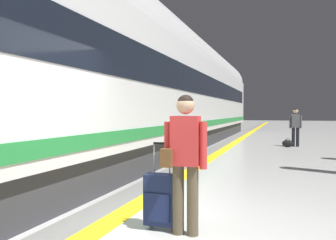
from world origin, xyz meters
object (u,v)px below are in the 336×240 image
rolling_suitcase_foreground (160,199)px  duffel_bag_near (288,143)px  high_speed_train (160,83)px  traveller_foreground (184,154)px  passenger_near (296,124)px

rolling_suitcase_foreground → duffel_bag_near: bearing=82.0°
high_speed_train → traveller_foreground: (3.21, -8.46, -1.54)m
traveller_foreground → passenger_near: bearing=82.4°
high_speed_train → duffel_bag_near: 6.01m
traveller_foreground → passenger_near: (1.61, 12.00, -0.02)m
traveller_foreground → duffel_bag_near: 11.78m
high_speed_train → duffel_bag_near: bearing=35.6°
passenger_near → duffel_bag_near: bearing=-134.7°
high_speed_train → passenger_near: bearing=36.3°
rolling_suitcase_foreground → duffel_bag_near: size_ratio=2.45×
passenger_near → duffel_bag_near: size_ratio=3.68×
high_speed_train → duffel_bag_near: (4.50, 3.22, -2.35)m
traveller_foreground → duffel_bag_near: (1.29, 11.68, -0.81)m
high_speed_train → traveller_foreground: 9.18m
rolling_suitcase_foreground → traveller_foreground: bearing=-17.5°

